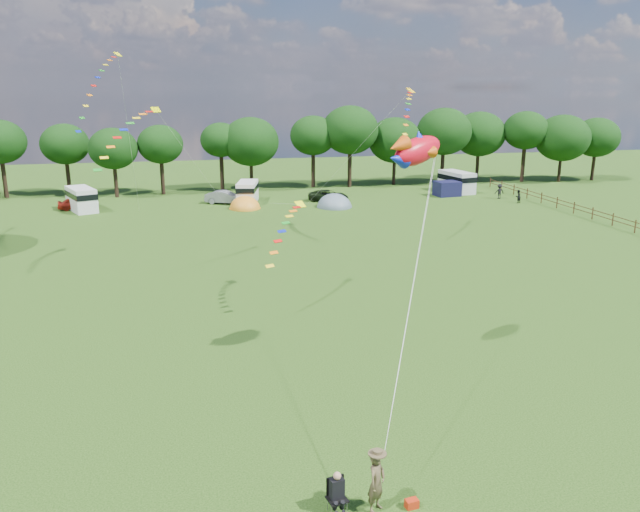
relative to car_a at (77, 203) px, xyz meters
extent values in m
plane|color=black|center=(17.72, -46.21, -0.65)|extent=(180.00, 180.00, 0.00)
cylinder|color=black|center=(-9.19, 9.49, 1.47)|extent=(0.49, 0.49, 4.25)
cylinder|color=black|center=(-2.31, 10.11, 1.30)|extent=(0.47, 0.47, 3.90)
ellipsoid|color=black|center=(-2.31, 10.11, 5.34)|extent=(5.58, 5.58, 4.74)
cylinder|color=black|center=(3.36, 7.06, 1.12)|extent=(0.44, 0.44, 3.56)
ellipsoid|color=black|center=(3.36, 7.06, 4.99)|extent=(5.56, 5.56, 4.73)
cylinder|color=black|center=(8.62, 8.02, 1.32)|extent=(0.47, 0.47, 3.95)
ellipsoid|color=black|center=(8.62, 8.02, 5.30)|extent=(5.33, 5.33, 4.53)
cylinder|color=black|center=(15.80, 9.82, 1.51)|extent=(0.50, 0.50, 4.33)
ellipsoid|color=black|center=(15.80, 9.82, 5.54)|extent=(4.95, 4.95, 4.21)
cylinder|color=black|center=(19.42, 9.36, 1.00)|extent=(0.43, 0.43, 3.31)
ellipsoid|color=black|center=(19.42, 9.36, 5.30)|extent=(7.03, 7.03, 5.98)
cylinder|color=black|center=(27.37, 9.59, 1.53)|extent=(0.50, 0.50, 4.36)
ellipsoid|color=black|center=(27.37, 9.59, 5.90)|extent=(5.84, 5.84, 4.97)
cylinder|color=black|center=(31.97, 8.71, 1.62)|extent=(0.51, 0.51, 4.55)
ellipsoid|color=black|center=(31.97, 8.71, 6.58)|extent=(7.15, 7.15, 6.08)
cylinder|color=black|center=(38.20, 9.42, 0.95)|extent=(0.42, 0.42, 3.21)
ellipsoid|color=black|center=(38.20, 9.42, 5.14)|extent=(6.90, 6.90, 5.86)
cylinder|color=black|center=(44.70, 8.76, 1.43)|extent=(0.48, 0.48, 4.17)
ellipsoid|color=black|center=(44.70, 8.76, 6.20)|extent=(7.16, 7.16, 6.09)
cylinder|color=black|center=(50.69, 10.68, 1.18)|extent=(0.45, 0.45, 3.66)
ellipsoid|color=black|center=(50.69, 10.68, 5.65)|extent=(7.05, 7.05, 5.99)
cylinder|color=black|center=(56.13, 8.16, 1.67)|extent=(0.52, 0.52, 4.65)
ellipsoid|color=black|center=(56.13, 8.16, 6.22)|extent=(5.96, 5.96, 5.06)
cylinder|color=black|center=(60.87, 6.83, 0.94)|extent=(0.42, 0.42, 3.19)
ellipsoid|color=black|center=(60.87, 6.83, 5.24)|extent=(7.23, 7.23, 6.14)
cylinder|color=black|center=(66.27, 7.23, 1.11)|extent=(0.44, 0.44, 3.52)
ellipsoid|color=black|center=(66.27, 7.23, 5.20)|extent=(6.22, 6.22, 5.28)
cylinder|color=#472D19|center=(49.72, -22.21, -0.05)|extent=(0.12, 0.12, 1.20)
cylinder|color=#472D19|center=(49.72, -19.21, -0.05)|extent=(0.12, 0.12, 1.20)
cylinder|color=#472D19|center=(49.72, -20.71, 0.30)|extent=(0.08, 3.00, 0.08)
cylinder|color=#472D19|center=(49.72, -20.71, -0.10)|extent=(0.08, 3.00, 0.08)
cylinder|color=#472D19|center=(49.72, -16.21, -0.05)|extent=(0.12, 0.12, 1.20)
cylinder|color=#472D19|center=(49.72, -17.71, 0.30)|extent=(0.08, 3.00, 0.08)
cylinder|color=#472D19|center=(49.72, -17.71, -0.10)|extent=(0.08, 3.00, 0.08)
cylinder|color=#472D19|center=(49.72, -13.21, -0.05)|extent=(0.12, 0.12, 1.20)
cylinder|color=#472D19|center=(49.72, -14.71, 0.30)|extent=(0.08, 3.00, 0.08)
cylinder|color=#472D19|center=(49.72, -14.71, -0.10)|extent=(0.08, 3.00, 0.08)
cylinder|color=#472D19|center=(49.72, -10.21, -0.05)|extent=(0.12, 0.12, 1.20)
cylinder|color=#472D19|center=(49.72, -11.71, 0.30)|extent=(0.08, 3.00, 0.08)
cylinder|color=#472D19|center=(49.72, -11.71, -0.10)|extent=(0.08, 3.00, 0.08)
cylinder|color=#472D19|center=(49.72, -7.21, -0.05)|extent=(0.12, 0.12, 1.20)
cylinder|color=#472D19|center=(49.72, -8.71, 0.30)|extent=(0.08, 3.00, 0.08)
cylinder|color=#472D19|center=(49.72, -8.71, -0.10)|extent=(0.08, 3.00, 0.08)
cylinder|color=#472D19|center=(49.72, -4.21, -0.05)|extent=(0.12, 0.12, 1.20)
cylinder|color=#472D19|center=(49.72, -5.71, 0.30)|extent=(0.08, 3.00, 0.08)
cylinder|color=#472D19|center=(49.72, -5.71, -0.10)|extent=(0.08, 3.00, 0.08)
cylinder|color=#472D19|center=(49.72, -1.21, -0.05)|extent=(0.12, 0.12, 1.20)
cylinder|color=#472D19|center=(49.72, -2.71, 0.30)|extent=(0.08, 3.00, 0.08)
cylinder|color=#472D19|center=(49.72, -2.71, -0.10)|extent=(0.08, 3.00, 0.08)
cylinder|color=#472D19|center=(49.72, 1.79, -0.05)|extent=(0.12, 0.12, 1.20)
cylinder|color=#472D19|center=(49.72, 0.29, 0.30)|extent=(0.08, 3.00, 0.08)
cylinder|color=#472D19|center=(49.72, 0.29, -0.10)|extent=(0.08, 3.00, 0.08)
cylinder|color=#472D19|center=(49.72, 4.79, -0.05)|extent=(0.12, 0.12, 1.20)
cylinder|color=#472D19|center=(49.72, 3.29, 0.30)|extent=(0.08, 3.00, 0.08)
cylinder|color=#472D19|center=(49.72, 3.29, -0.10)|extent=(0.08, 3.00, 0.08)
imported|color=maroon|center=(0.00, 0.00, 0.00)|extent=(4.04, 1.86, 1.31)
imported|color=gray|center=(15.45, 0.02, 0.07)|extent=(4.37, 2.95, 1.45)
imported|color=black|center=(26.95, -0.83, -0.03)|extent=(5.03, 3.63, 1.25)
cube|color=silver|center=(0.60, -0.85, 0.55)|extent=(3.73, 5.25, 2.42)
cube|color=black|center=(0.60, -0.85, 1.05)|extent=(3.81, 5.36, 0.57)
cylinder|color=black|center=(1.17, -2.25, -0.31)|extent=(0.72, 0.49, 0.68)
cylinder|color=black|center=(0.02, 0.56, -0.31)|extent=(0.72, 0.49, 0.68)
cube|color=silver|center=(17.95, 0.30, 0.51)|extent=(2.96, 4.99, 2.33)
cube|color=black|center=(17.95, 0.30, 0.99)|extent=(3.02, 5.09, 0.55)
cylinder|color=black|center=(17.63, -1.14, -0.33)|extent=(0.69, 0.38, 0.66)
cylinder|color=black|center=(18.27, 1.73, -0.33)|extent=(0.69, 0.38, 0.66)
cube|color=silver|center=(43.68, 1.87, 0.61)|extent=(3.05, 5.38, 2.54)
cube|color=black|center=(43.68, 1.87, 1.13)|extent=(3.12, 5.49, 0.60)
cylinder|color=black|center=(43.98, 0.31, -0.30)|extent=(0.75, 0.39, 0.71)
cylinder|color=black|center=(43.39, 3.44, -0.30)|extent=(0.75, 0.39, 0.71)
ellipsoid|color=orange|center=(17.27, -3.28, -0.63)|extent=(3.21, 3.69, 2.63)
cylinder|color=orange|center=(17.27, -3.28, -0.61)|extent=(3.37, 3.37, 0.08)
ellipsoid|color=slate|center=(26.75, -4.46, -0.63)|extent=(3.65, 4.20, 2.85)
cylinder|color=slate|center=(26.75, -4.46, -0.61)|extent=(3.84, 3.84, 0.08)
cube|color=#121235|center=(41.46, -0.40, 0.21)|extent=(2.96, 2.50, 1.72)
imported|color=brown|center=(16.18, -53.06, 0.31)|extent=(0.83, 0.82, 1.93)
cylinder|color=#99999E|center=(15.22, -53.21, -0.40)|extent=(0.02, 0.02, 0.51)
cylinder|color=#99999E|center=(14.74, -52.73, -0.40)|extent=(0.02, 0.02, 0.51)
cylinder|color=#99999E|center=(15.22, -52.73, -0.40)|extent=(0.02, 0.02, 0.51)
cube|color=black|center=(14.98, -52.97, -0.15)|extent=(0.67, 0.65, 0.05)
cube|color=black|center=(14.98, -52.71, 0.17)|extent=(0.57, 0.17, 0.60)
cube|color=black|center=(14.98, -52.93, 0.20)|extent=(0.46, 0.34, 0.64)
sphere|color=tan|center=(14.98, -52.95, 0.64)|extent=(0.24, 0.24, 0.24)
cube|color=#B2250D|center=(17.28, -53.18, -0.52)|extent=(0.43, 0.32, 0.28)
ellipsoid|color=red|center=(20.76, -43.54, 9.19)|extent=(3.02, 2.29, 1.65)
ellipsoid|color=#D0DD08|center=(20.76, -43.54, 9.06)|extent=(1.89, 1.42, 0.90)
cone|color=#CE4D0D|center=(19.67, -44.13, 9.45)|extent=(1.23, 1.12, 0.87)
cone|color=#0E22CC|center=(19.67, -44.13, 8.94)|extent=(1.23, 1.12, 0.87)
cone|color=#0E22CC|center=(20.84, -43.50, 9.73)|extent=(0.88, 0.93, 0.74)
sphere|color=white|center=(21.49, -42.81, 9.35)|extent=(0.27, 0.27, 0.27)
sphere|color=black|center=(21.53, -42.74, 9.35)|extent=(0.14, 0.14, 0.14)
cube|color=#FFF80A|center=(6.63, -15.98, 14.25)|extent=(0.68, 0.70, 0.33)
cube|color=red|center=(6.36, -16.47, 14.02)|extent=(0.44, 0.52, 0.09)
cube|color=orange|center=(6.09, -16.97, 13.76)|extent=(0.43, 0.52, 0.10)
cube|color=yellow|center=(5.82, -17.46, 13.41)|extent=(0.43, 0.52, 0.11)
cube|color=#198C1E|center=(5.55, -17.96, 12.99)|extent=(0.43, 0.52, 0.12)
cube|color=#0C1EB2|center=(5.28, -18.45, 12.48)|extent=(0.42, 0.51, 0.13)
cube|color=red|center=(5.01, -18.95, 11.90)|extent=(0.42, 0.51, 0.14)
cube|color=orange|center=(4.74, -19.44, 11.23)|extent=(0.42, 0.51, 0.14)
cube|color=yellow|center=(4.47, -19.94, 10.49)|extent=(0.41, 0.51, 0.15)
cube|color=#198C1E|center=(4.20, -20.43, 9.66)|extent=(0.41, 0.50, 0.16)
cube|color=#0C1EB2|center=(3.93, -20.93, 8.76)|extent=(0.40, 0.50, 0.16)
cube|color=#D4DF00|center=(9.43, -23.18, 10.29)|extent=(0.74, 0.69, 0.36)
cube|color=red|center=(9.03, -23.63, 10.18)|extent=(0.58, 0.40, 0.10)
cube|color=orange|center=(8.62, -24.08, 10.04)|extent=(0.58, 0.40, 0.11)
cube|color=yellow|center=(8.22, -24.53, 9.81)|extent=(0.58, 0.40, 0.12)
cube|color=#198C1E|center=(7.81, -24.98, 9.50)|extent=(0.58, 0.39, 0.13)
cube|color=#0C1EB2|center=(7.41, -25.43, 9.11)|extent=(0.58, 0.39, 0.14)
cube|color=red|center=(7.00, -25.88, 8.64)|extent=(0.58, 0.39, 0.15)
cube|color=orange|center=(6.60, -26.33, 8.10)|extent=(0.57, 0.38, 0.16)
cube|color=yellow|center=(6.19, -26.78, 7.47)|extent=(0.57, 0.38, 0.16)
cube|color=#198C1E|center=(5.79, -27.23, 6.76)|extent=(0.57, 0.37, 0.17)
cube|color=#F4FF0A|center=(17.89, -31.79, 4.90)|extent=(0.72, 0.68, 0.35)
cube|color=red|center=(17.58, -32.33, 4.83)|extent=(0.56, 0.42, 0.10)
cube|color=orange|center=(17.26, -32.87, 4.72)|extent=(0.56, 0.41, 0.11)
cube|color=yellow|center=(16.95, -33.41, 4.53)|extent=(0.56, 0.41, 0.12)
cube|color=#198C1E|center=(16.63, -33.95, 4.25)|extent=(0.56, 0.41, 0.13)
cube|color=#0C1EB2|center=(16.32, -34.49, 3.90)|extent=(0.55, 0.40, 0.13)
cube|color=red|center=(16.00, -35.03, 3.47)|extent=(0.55, 0.40, 0.14)
cube|color=orange|center=(15.69, -35.57, 2.96)|extent=(0.55, 0.39, 0.15)
cube|color=yellow|center=(15.37, -36.11, 2.37)|extent=(0.55, 0.39, 0.16)
imported|color=black|center=(47.20, -6.56, 0.08)|extent=(0.81, 0.64, 1.47)
imported|color=black|center=(46.54, -3.54, 0.19)|extent=(1.09, 0.51, 1.69)
cube|color=yellow|center=(29.79, -18.24, 11.53)|extent=(0.89, 0.88, 0.42)
cube|color=red|center=(29.57, -18.74, 11.36)|extent=(0.64, 0.59, 0.12)
cube|color=orange|center=(29.34, -19.23, 11.16)|extent=(0.63, 0.59, 0.13)
cube|color=yellow|center=(29.12, -19.73, 10.88)|extent=(0.63, 0.59, 0.14)
cube|color=#198C1E|center=(28.89, -20.22, 10.52)|extent=(0.63, 0.58, 0.15)
cube|color=#0C1EB2|center=(28.67, -20.72, 10.08)|extent=(0.63, 0.58, 0.16)
cube|color=red|center=(28.44, -21.21, 9.55)|extent=(0.62, 0.58, 0.17)
cube|color=orange|center=(28.22, -21.71, 8.95)|extent=(0.62, 0.57, 0.18)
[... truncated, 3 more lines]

